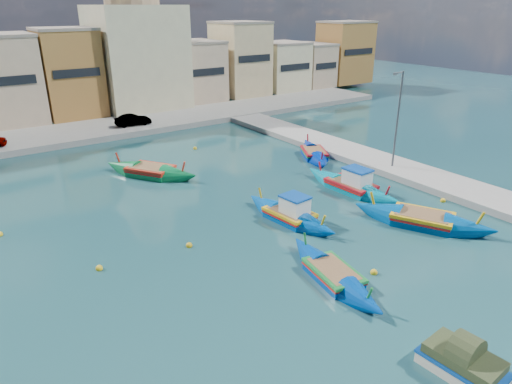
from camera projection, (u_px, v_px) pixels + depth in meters
name	position (u px, v px, depth m)	size (l,w,h in m)	color
ground	(260.00, 271.00, 23.22)	(160.00, 160.00, 0.00)	#153940
east_quay	(463.00, 190.00, 32.73)	(4.00, 70.00, 0.50)	gray
north_quay	(80.00, 133.00, 47.29)	(80.00, 8.00, 0.60)	gray
north_townhouses	(114.00, 73.00, 54.64)	(83.20, 7.87, 10.19)	tan
church_block	(136.00, 42.00, 55.60)	(10.00, 10.00, 19.10)	beige
quay_street_lamp	(397.00, 119.00, 35.41)	(1.18, 0.16, 8.00)	#595B60
luzzu_turquoise_cabin	(351.00, 186.00, 33.12)	(2.32, 8.93, 2.84)	#0087A3
luzzu_blue_cabin	(290.00, 215.00, 28.58)	(2.65, 7.84, 2.72)	#004EA7
luzzu_cyan_mid	(314.00, 154.00, 40.65)	(5.41, 7.74, 2.32)	#0028A2
luzzu_green	(151.00, 172.00, 36.11)	(6.47, 8.35, 2.69)	#0A713A
luzzu_blue_south	(333.00, 275.00, 22.42)	(3.09, 7.87, 2.22)	#003E9E
luzzu_cyan_south	(422.00, 221.00, 27.97)	(5.91, 8.84, 2.73)	#00529E
tender_near	(463.00, 364.00, 16.59)	(1.82, 3.09, 1.47)	beige
mooring_buoys	(220.00, 218.00, 28.79)	(26.08, 24.65, 0.36)	yellow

